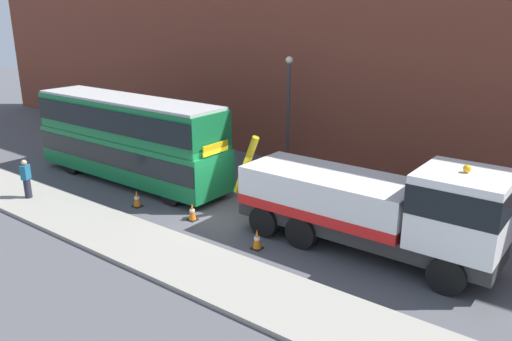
# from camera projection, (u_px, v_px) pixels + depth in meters

# --- Properties ---
(ground_plane) EXTENTS (120.00, 120.00, 0.00)m
(ground_plane) POSITION_uv_depth(u_px,v_px,m) (232.00, 214.00, 20.70)
(ground_plane) COLOR #4C4C51
(near_kerb) EXTENTS (60.00, 2.80, 0.15)m
(near_kerb) POSITION_uv_depth(u_px,v_px,m) (153.00, 249.00, 17.50)
(near_kerb) COLOR gray
(near_kerb) RESTS_ON ground_plane
(building_facade) EXTENTS (60.00, 1.50, 16.00)m
(building_facade) POSITION_uv_depth(u_px,v_px,m) (339.00, 7.00, 24.47)
(building_facade) COLOR brown
(building_facade) RESTS_ON ground_plane
(recovery_tow_truck) EXTENTS (10.15, 2.69, 3.67)m
(recovery_tow_truck) POSITION_uv_depth(u_px,v_px,m) (376.00, 205.00, 16.86)
(recovery_tow_truck) COLOR #2D2D2D
(recovery_tow_truck) RESTS_ON ground_plane
(double_decker_bus) EXTENTS (11.06, 2.61, 4.06)m
(double_decker_bus) POSITION_uv_depth(u_px,v_px,m) (128.00, 136.00, 24.04)
(double_decker_bus) COLOR #146B38
(double_decker_bus) RESTS_ON ground_plane
(pedestrian_onlooker) EXTENTS (0.42, 0.48, 1.71)m
(pedestrian_onlooker) POSITION_uv_depth(u_px,v_px,m) (26.00, 179.00, 21.84)
(pedestrian_onlooker) COLOR #232333
(pedestrian_onlooker) RESTS_ON near_kerb
(traffic_cone_near_bus) EXTENTS (0.36, 0.36, 0.72)m
(traffic_cone_near_bus) POSITION_uv_depth(u_px,v_px,m) (137.00, 199.00, 21.38)
(traffic_cone_near_bus) COLOR orange
(traffic_cone_near_bus) RESTS_ON ground_plane
(traffic_cone_midway) EXTENTS (0.36, 0.36, 0.72)m
(traffic_cone_midway) POSITION_uv_depth(u_px,v_px,m) (192.00, 212.00, 20.01)
(traffic_cone_midway) COLOR orange
(traffic_cone_midway) RESTS_ON ground_plane
(traffic_cone_near_truck) EXTENTS (0.36, 0.36, 0.72)m
(traffic_cone_near_truck) POSITION_uv_depth(u_px,v_px,m) (257.00, 240.00, 17.60)
(traffic_cone_near_truck) COLOR orange
(traffic_cone_near_truck) RESTS_ON ground_plane
(street_lamp) EXTENTS (0.36, 0.36, 5.83)m
(street_lamp) POSITION_uv_depth(u_px,v_px,m) (288.00, 105.00, 24.99)
(street_lamp) COLOR #38383D
(street_lamp) RESTS_ON ground_plane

